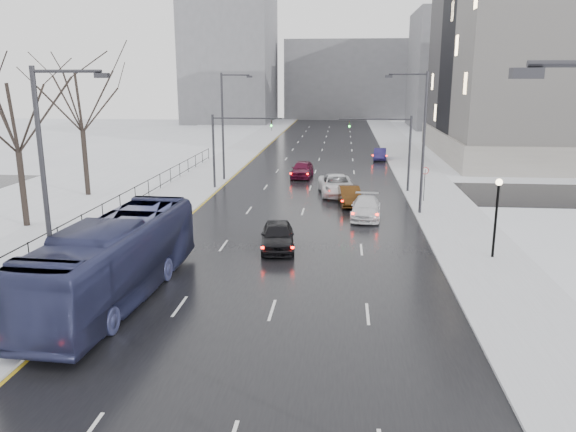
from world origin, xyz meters
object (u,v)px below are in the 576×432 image
(no_uturn_sign, at_px, (425,174))
(sedan_right_distant, at_px, (380,154))
(streetlight_l_near, at_px, (50,185))
(lamppost_r_mid, at_px, (497,207))
(sedan_center_near, at_px, (278,236))
(streetlight_l_far, at_px, (225,121))
(sedan_center_far, at_px, (302,169))
(sedan_right_cross, at_px, (337,185))
(mast_signal_right, at_px, (397,144))
(tree_park_d, at_px, (27,227))
(streetlight_r_mid, at_px, (421,136))
(sedan_right_far, at_px, (366,208))
(tree_park_e, at_px, (88,196))
(mast_signal_left, at_px, (225,143))
(bus, at_px, (115,260))
(sedan_right_near, at_px, (350,196))

(no_uturn_sign, xyz_separation_m, sedan_right_distant, (-2.00, 23.44, -1.58))
(streetlight_l_near, bearing_deg, sedan_right_distant, 72.05)
(lamppost_r_mid, distance_m, sedan_center_near, 11.98)
(streetlight_l_far, height_order, sedan_center_far, streetlight_l_far)
(sedan_right_cross, bearing_deg, mast_signal_right, 11.11)
(streetlight_l_near, height_order, sedan_center_far, streetlight_l_near)
(sedan_center_near, bearing_deg, tree_park_d, 162.47)
(tree_park_d, distance_m, streetlight_r_mid, 27.24)
(sedan_right_cross, height_order, sedan_right_far, sedan_right_cross)
(tree_park_d, bearing_deg, sedan_center_near, -11.03)
(streetlight_l_far, height_order, sedan_right_far, streetlight_l_far)
(streetlight_l_far, bearing_deg, tree_park_e, -141.43)
(mast_signal_left, height_order, no_uturn_sign, mast_signal_left)
(mast_signal_right, bearing_deg, streetlight_l_near, -118.96)
(lamppost_r_mid, bearing_deg, tree_park_d, 172.09)
(bus, distance_m, sedan_center_far, 32.35)
(streetlight_l_far, bearing_deg, sedan_center_near, -70.88)
(tree_park_e, height_order, sedan_center_far, tree_park_e)
(tree_park_e, height_order, streetlight_l_far, streetlight_l_far)
(tree_park_d, relative_size, sedan_center_far, 2.61)
(sedan_right_cross, bearing_deg, sedan_right_far, -82.00)
(mast_signal_right, relative_size, sedan_right_near, 1.49)
(streetlight_r_mid, height_order, bus, streetlight_r_mid)
(sedan_center_near, relative_size, sedan_right_near, 1.06)
(tree_park_e, height_order, no_uturn_sign, tree_park_e)
(lamppost_r_mid, xyz_separation_m, sedan_center_near, (-11.78, 0.68, -2.12))
(sedan_right_near, height_order, sedan_right_distant, sedan_right_near)
(sedan_center_near, bearing_deg, streetlight_l_near, -131.18)
(sedan_right_far, bearing_deg, sedan_right_near, 109.38)
(sedan_center_far, bearing_deg, mast_signal_right, -34.15)
(streetlight_r_mid, bearing_deg, mast_signal_left, 152.69)
(lamppost_r_mid, relative_size, sedan_right_far, 0.87)
(sedan_center_near, bearing_deg, mast_signal_right, 58.43)
(sedan_right_cross, bearing_deg, sedan_center_far, 105.94)
(tree_park_e, xyz_separation_m, sedan_center_far, (17.08, 10.39, 0.86))
(streetlight_l_far, distance_m, sedan_right_far, 19.09)
(streetlight_r_mid, bearing_deg, sedan_right_distant, 92.02)
(sedan_right_near, distance_m, sedan_right_cross, 3.94)
(sedan_right_distant, bearing_deg, streetlight_l_far, -130.52)
(tree_park_d, distance_m, sedan_center_near, 17.36)
(tree_park_e, relative_size, mast_signal_left, 2.08)
(tree_park_d, bearing_deg, streetlight_r_mid, 13.01)
(streetlight_l_near, xyz_separation_m, no_uturn_sign, (17.37, 24.00, -3.32))
(tree_park_e, xyz_separation_m, lamppost_r_mid, (29.20, -14.00, 2.94))
(bus, bearing_deg, sedan_right_far, 57.00)
(no_uturn_sign, height_order, sedan_center_far, no_uturn_sign)
(no_uturn_sign, relative_size, sedan_right_distant, 0.66)
(mast_signal_right, bearing_deg, sedan_center_far, 142.89)
(bus, bearing_deg, sedan_center_near, 55.15)
(lamppost_r_mid, relative_size, sedan_right_cross, 0.72)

